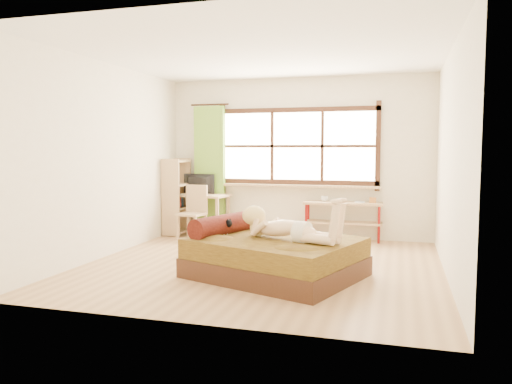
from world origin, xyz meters
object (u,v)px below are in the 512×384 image
(bed, at_px, (272,255))
(bookshelf, at_px, (177,196))
(kitten, at_px, (221,225))
(pipe_shelf, at_px, (343,212))
(desk, at_px, (196,199))
(woman, at_px, (287,216))
(chair, at_px, (194,209))

(bed, distance_m, bookshelf, 3.34)
(kitten, distance_m, pipe_shelf, 2.75)
(desk, height_order, bookshelf, bookshelf)
(pipe_shelf, bearing_deg, desk, -178.98)
(kitten, xyz_separation_m, desk, (-1.32, 2.34, 0.05))
(bookshelf, bearing_deg, desk, 9.42)
(pipe_shelf, bearing_deg, woman, -99.60)
(woman, distance_m, chair, 2.98)
(desk, bearing_deg, woman, -41.39)
(desk, bearing_deg, kitten, -53.31)
(woman, relative_size, pipe_shelf, 1.00)
(woman, bearing_deg, bookshelf, 155.68)
(kitten, xyz_separation_m, bookshelf, (-1.66, 2.27, 0.11))
(chair, height_order, bookshelf, bookshelf)
(bed, xyz_separation_m, woman, (0.19, -0.06, 0.48))
(bed, distance_m, chair, 2.80)
(bed, height_order, pipe_shelf, pipe_shelf)
(kitten, bearing_deg, chair, 140.88)
(kitten, bearing_deg, desk, 138.77)
(bookshelf, bearing_deg, bed, -47.33)
(kitten, relative_size, bookshelf, 0.21)
(woman, distance_m, pipe_shelf, 2.64)
(kitten, bearing_deg, bookshelf, 145.60)
(woman, relative_size, bookshelf, 0.96)
(chair, relative_size, pipe_shelf, 0.70)
(woman, height_order, desk, woman)
(bed, distance_m, desk, 3.16)
(chair, xyz_separation_m, pipe_shelf, (2.44, 0.49, -0.03))
(bed, relative_size, bookshelf, 1.66)
(bed, xyz_separation_m, pipe_shelf, (0.56, 2.54, 0.22))
(woman, distance_m, kitten, 0.90)
(kitten, relative_size, chair, 0.31)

